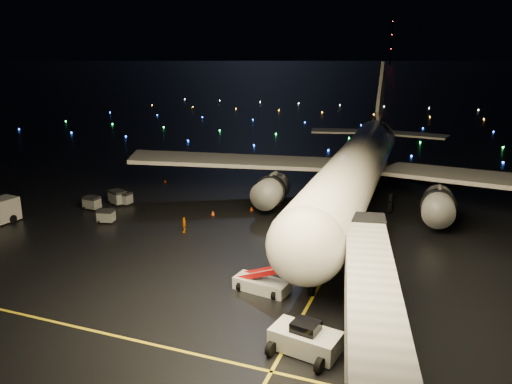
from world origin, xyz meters
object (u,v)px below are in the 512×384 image
belt_loader (261,272)px  baggage_cart_1 (117,197)px  baggage_cart_2 (124,198)px  airliner (361,138)px  crew_c (184,225)px  pushback_tug (305,337)px  baggage_cart_0 (106,216)px  baggage_cart_3 (92,203)px

belt_loader → baggage_cart_1: bearing=156.8°
belt_loader → baggage_cart_2: 30.30m
airliner → baggage_cart_2: size_ratio=32.31×
belt_loader → crew_c: belt_loader is taller
pushback_tug → belt_loader: size_ratio=0.67×
baggage_cart_2 → airliner: bearing=26.8°
crew_c → baggage_cart_0: bearing=-107.5°
baggage_cart_3 → belt_loader: bearing=-22.2°
baggage_cart_3 → pushback_tug: bearing=-28.0°
belt_loader → baggage_cart_2: (-25.25, 16.72, -0.84)m
airliner → crew_c: 25.08m
belt_loader → crew_c: size_ratio=3.82×
pushback_tug → belt_loader: (-5.75, 7.23, 0.56)m
airliner → baggage_cart_2: airliner is taller
crew_c → pushback_tug: bearing=27.8°
baggage_cart_3 → airliner: bearing=28.0°
baggage_cart_0 → pushback_tug: bearing=-42.1°
airliner → belt_loader: (-3.37, -27.61, -7.14)m
pushback_tug → baggage_cart_0: bearing=159.4°
crew_c → baggage_cart_1: (-13.29, 6.31, 0.03)m
airliner → baggage_cart_0: airliner is taller
crew_c → baggage_cart_1: 14.71m
belt_loader → crew_c: (-12.81, 10.16, -0.76)m
airliner → baggage_cart_0: size_ratio=33.90×
baggage_cart_0 → baggage_cart_1: bearing=104.1°
belt_loader → baggage_cart_3: (-27.84, 13.50, -0.83)m
pushback_tug → baggage_cart_2: size_ratio=2.38×
pushback_tug → baggage_cart_1: pushback_tug is taller
crew_c → belt_loader: bearing=32.5°
airliner → crew_c: airliner is taller
baggage_cart_3 → baggage_cart_1: bearing=63.4°
baggage_cart_2 → baggage_cart_3: size_ratio=0.99×
baggage_cart_0 → baggage_cart_1: size_ratio=0.84×
baggage_cart_0 → baggage_cart_3: bearing=132.1°
pushback_tug → crew_c: 25.44m
airliner → baggage_cart_1: bearing=-161.0°
pushback_tug → belt_loader: belt_loader is taller
belt_loader → baggage_cart_1: belt_loader is taller
belt_loader → baggage_cart_1: (-26.10, 16.48, -0.73)m
airliner → baggage_cart_3: bearing=-157.4°
crew_c → baggage_cart_2: (-12.44, 6.56, -0.08)m
airliner → pushback_tug: (2.37, -34.85, -7.70)m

